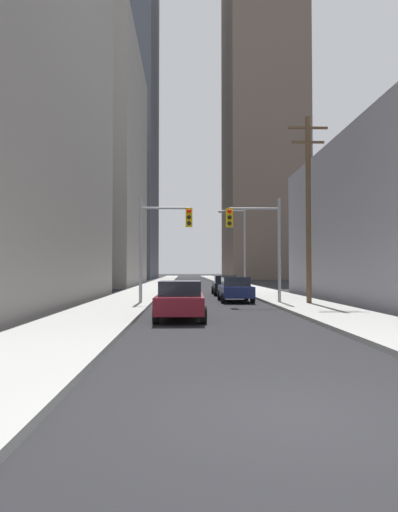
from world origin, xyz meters
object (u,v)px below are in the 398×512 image
(sedan_maroon, at_px, (180,300))
(sedan_navy, at_px, (235,289))
(sedan_black, at_px, (225,285))
(traffic_signal_near_left, at_px, (163,233))
(traffic_signal_near_right, at_px, (256,233))

(sedan_maroon, xyz_separation_m, sedan_navy, (3.27, 9.69, 0.00))
(sedan_black, bearing_deg, traffic_signal_near_left, -114.27)
(sedan_black, bearing_deg, traffic_signal_near_right, -84.82)
(sedan_maroon, bearing_deg, sedan_black, 78.96)
(sedan_maroon, height_order, sedan_navy, same)
(sedan_maroon, height_order, traffic_signal_near_left, traffic_signal_near_left)
(sedan_black, height_order, traffic_signal_near_left, traffic_signal_near_left)
(sedan_black, distance_m, traffic_signal_near_left, 11.11)
(sedan_black, height_order, traffic_signal_near_right, traffic_signal_near_right)
(traffic_signal_near_left, bearing_deg, traffic_signal_near_right, 0.00)
(sedan_black, relative_size, traffic_signal_near_right, 0.71)
(traffic_signal_near_left, distance_m, traffic_signal_near_right, 5.25)
(sedan_maroon, xyz_separation_m, traffic_signal_near_right, (4.21, 7.38, 3.24))
(sedan_maroon, bearing_deg, traffic_signal_near_right, 60.30)
(sedan_maroon, relative_size, traffic_signal_near_right, 0.70)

